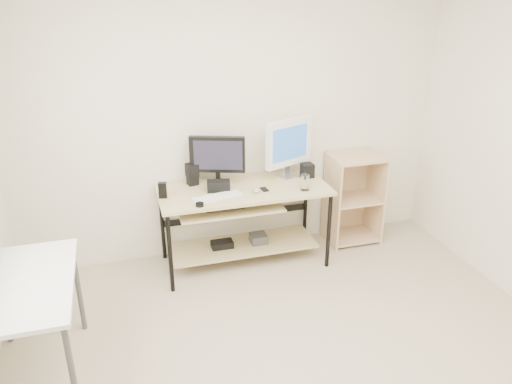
{
  "coord_description": "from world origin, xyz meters",
  "views": [
    {
      "loc": [
        -1.03,
        -2.26,
        2.45
      ],
      "look_at": [
        0.01,
        1.3,
        0.86
      ],
      "focal_mm": 35.0,
      "sensor_mm": 36.0,
      "label": 1
    }
  ],
  "objects_px": {
    "desk": "(241,210)",
    "white_imac": "(289,144)",
    "audio_controller": "(163,190)",
    "shelf_unit": "(352,197)",
    "black_monitor": "(217,158)",
    "side_table": "(24,294)"
  },
  "relations": [
    {
      "from": "desk",
      "to": "black_monitor",
      "type": "height_order",
      "value": "black_monitor"
    },
    {
      "from": "white_imac",
      "to": "audio_controller",
      "type": "relative_size",
      "value": 3.99
    },
    {
      "from": "desk",
      "to": "white_imac",
      "type": "bearing_deg",
      "value": 16.33
    },
    {
      "from": "audio_controller",
      "to": "white_imac",
      "type": "bearing_deg",
      "value": 20.1
    },
    {
      "from": "shelf_unit",
      "to": "white_imac",
      "type": "distance_m",
      "value": 0.92
    },
    {
      "from": "desk",
      "to": "black_monitor",
      "type": "xyz_separation_m",
      "value": [
        -0.17,
        0.14,
        0.47
      ]
    },
    {
      "from": "side_table",
      "to": "black_monitor",
      "type": "height_order",
      "value": "black_monitor"
    },
    {
      "from": "shelf_unit",
      "to": "side_table",
      "type": "bearing_deg",
      "value": -156.67
    },
    {
      "from": "black_monitor",
      "to": "white_imac",
      "type": "distance_m",
      "value": 0.67
    },
    {
      "from": "desk",
      "to": "side_table",
      "type": "relative_size",
      "value": 1.5
    },
    {
      "from": "desk",
      "to": "audio_controller",
      "type": "bearing_deg",
      "value": -178.83
    },
    {
      "from": "desk",
      "to": "white_imac",
      "type": "height_order",
      "value": "white_imac"
    },
    {
      "from": "desk",
      "to": "white_imac",
      "type": "relative_size",
      "value": 2.73
    },
    {
      "from": "side_table",
      "to": "white_imac",
      "type": "height_order",
      "value": "white_imac"
    },
    {
      "from": "shelf_unit",
      "to": "white_imac",
      "type": "relative_size",
      "value": 1.64
    },
    {
      "from": "black_monitor",
      "to": "side_table",
      "type": "bearing_deg",
      "value": -121.94
    },
    {
      "from": "side_table",
      "to": "shelf_unit",
      "type": "height_order",
      "value": "shelf_unit"
    },
    {
      "from": "audio_controller",
      "to": "black_monitor",
      "type": "bearing_deg",
      "value": 29.45
    },
    {
      "from": "white_imac",
      "to": "audio_controller",
      "type": "height_order",
      "value": "white_imac"
    },
    {
      "from": "black_monitor",
      "to": "audio_controller",
      "type": "distance_m",
      "value": 0.56
    },
    {
      "from": "shelf_unit",
      "to": "black_monitor",
      "type": "distance_m",
      "value": 1.46
    },
    {
      "from": "black_monitor",
      "to": "white_imac",
      "type": "relative_size",
      "value": 0.87
    }
  ]
}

